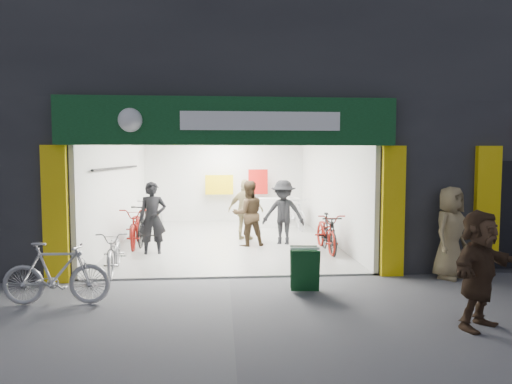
{
  "coord_description": "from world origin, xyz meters",
  "views": [
    {
      "loc": [
        -0.17,
        -8.81,
        2.36
      ],
      "look_at": [
        0.65,
        1.5,
        1.59
      ],
      "focal_mm": 32.0,
      "sensor_mm": 36.0,
      "label": 1
    }
  ],
  "objects": [
    {
      "name": "sandwich_board",
      "position": [
        1.31,
        -0.97,
        0.42
      ],
      "size": [
        0.54,
        0.55,
        0.77
      ],
      "rotation": [
        0.0,
        0.0,
        -0.09
      ],
      "color": "#0E3818",
      "rests_on": "ground"
    },
    {
      "name": "customer_b",
      "position": [
        0.57,
        3.16,
        0.88
      ],
      "size": [
        0.97,
        0.82,
        1.76
      ],
      "primitive_type": "imported",
      "rotation": [
        0.0,
        0.0,
        3.34
      ],
      "color": "#362718",
      "rests_on": "ground"
    },
    {
      "name": "bike_left_back",
      "position": [
        -2.21,
        4.93,
        0.6
      ],
      "size": [
        0.92,
        2.07,
        1.2
      ],
      "primitive_type": "imported",
      "rotation": [
        0.0,
        0.0,
        -0.18
      ],
      "color": "#A5A5A9",
      "rests_on": "ground"
    },
    {
      "name": "pedestrian_far",
      "position": [
        3.39,
        -2.88,
        0.83
      ],
      "size": [
        1.55,
        1.25,
        1.65
      ],
      "primitive_type": "imported",
      "rotation": [
        0.0,
        0.0,
        0.58
      ],
      "color": "#3E2A1C",
      "rests_on": "ground"
    },
    {
      "name": "ground",
      "position": [
        0.0,
        0.0,
        0.0
      ],
      "size": [
        60.0,
        60.0,
        0.0
      ],
      "primitive_type": "plane",
      "color": "#56565B",
      "rests_on": "ground"
    },
    {
      "name": "bike_left_midback",
      "position": [
        -2.39,
        3.38,
        0.53
      ],
      "size": [
        0.88,
        2.08,
        1.07
      ],
      "primitive_type": "imported",
      "rotation": [
        0.0,
        0.0,
        0.08
      ],
      "color": "maroon",
      "rests_on": "ground"
    },
    {
      "name": "customer_d",
      "position": [
        0.55,
        4.03,
        0.88
      ],
      "size": [
        1.11,
        0.75,
        1.76
      ],
      "primitive_type": "imported",
      "rotation": [
        0.0,
        0.0,
        2.8
      ],
      "color": "#908054",
      "rests_on": "ground"
    },
    {
      "name": "customer_c",
      "position": [
        1.53,
        3.3,
        0.88
      ],
      "size": [
        1.28,
        0.95,
        1.76
      ],
      "primitive_type": "imported",
      "rotation": [
        0.0,
        0.0,
        -0.28
      ],
      "color": "black",
      "rests_on": "ground"
    },
    {
      "name": "bike_right_back",
      "position": [
        2.26,
        5.93,
        0.55
      ],
      "size": [
        0.88,
        1.9,
        1.1
      ],
      "primitive_type": "imported",
      "rotation": [
        0.0,
        0.0,
        0.21
      ],
      "color": "silver",
      "rests_on": "ground"
    },
    {
      "name": "bike_right_front",
      "position": [
        2.5,
        2.16,
        0.49
      ],
      "size": [
        0.48,
        1.65,
        0.99
      ],
      "primitive_type": "imported",
      "rotation": [
        0.0,
        0.0,
        -0.01
      ],
      "color": "black",
      "rests_on": "ground"
    },
    {
      "name": "bike_left_midfront",
      "position": [
        -2.22,
        3.65,
        0.58
      ],
      "size": [
        0.56,
        1.94,
        1.17
      ],
      "primitive_type": "imported",
      "rotation": [
        0.0,
        0.0,
        -0.01
      ],
      "color": "black",
      "rests_on": "ground"
    },
    {
      "name": "pedestrian_near",
      "position": [
        4.32,
        -0.3,
        0.9
      ],
      "size": [
        1.05,
        0.99,
        1.81
      ],
      "primitive_type": "imported",
      "rotation": [
        0.0,
        0.0,
        0.63
      ],
      "color": "#8E7952",
      "rests_on": "ground"
    },
    {
      "name": "building",
      "position": [
        0.91,
        4.99,
        4.31
      ],
      "size": [
        17.0,
        10.27,
        8.0
      ],
      "color": "#232326",
      "rests_on": "ground"
    },
    {
      "name": "customer_a",
      "position": [
        -1.8,
        2.28,
        0.89
      ],
      "size": [
        0.71,
        0.52,
        1.79
      ],
      "primitive_type": "imported",
      "rotation": [
        0.0,
        0.0,
        0.14
      ],
      "color": "black",
      "rests_on": "ground"
    },
    {
      "name": "bike_left_front",
      "position": [
        -2.32,
        0.6,
        0.45
      ],
      "size": [
        0.76,
        1.76,
        0.9
      ],
      "primitive_type": "imported",
      "rotation": [
        0.0,
        0.0,
        0.1
      ],
      "color": "#A8A8AD",
      "rests_on": "ground"
    },
    {
      "name": "bike_right_mid",
      "position": [
        2.5,
        2.39,
        0.49
      ],
      "size": [
        0.66,
        1.88,
        0.99
      ],
      "primitive_type": "imported",
      "rotation": [
        0.0,
        0.0,
        0.0
      ],
      "color": "maroon",
      "rests_on": "ground"
    },
    {
      "name": "parked_bike",
      "position": [
        -2.8,
        -1.39,
        0.51
      ],
      "size": [
        1.71,
        0.51,
        1.02
      ],
      "primitive_type": "imported",
      "rotation": [
        0.0,
        0.0,
        1.55
      ],
      "color": "#A7A7AB",
      "rests_on": "ground"
    }
  ]
}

